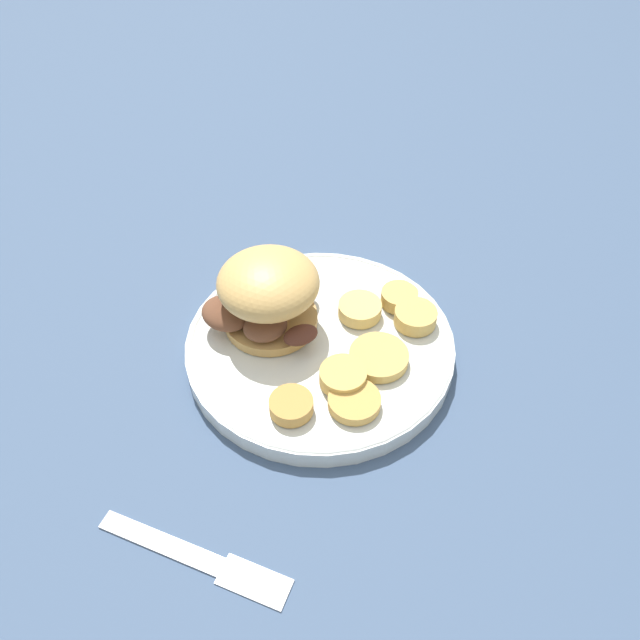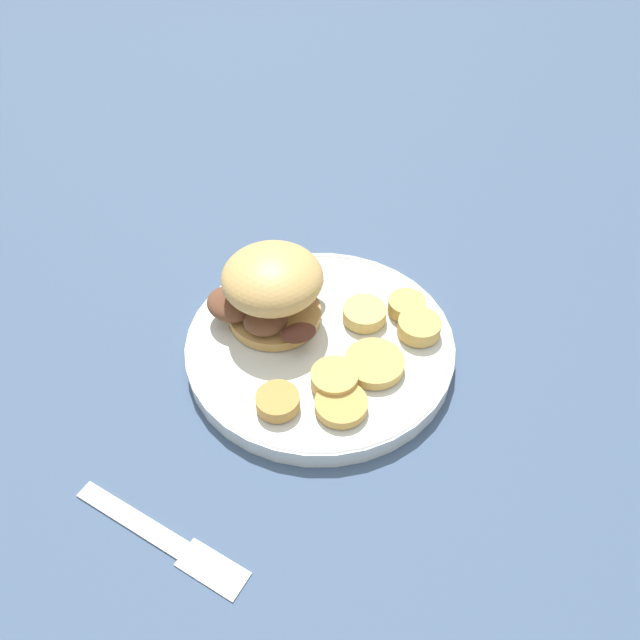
{
  "view_description": "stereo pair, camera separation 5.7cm",
  "coord_description": "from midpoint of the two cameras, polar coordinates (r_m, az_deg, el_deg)",
  "views": [
    {
      "loc": [
        0.06,
        -0.39,
        0.46
      ],
      "look_at": [
        0.0,
        0.0,
        0.04
      ],
      "focal_mm": 35.0,
      "sensor_mm": 36.0,
      "label": 1
    },
    {
      "loc": [
        0.11,
        -0.38,
        0.46
      ],
      "look_at": [
        0.0,
        0.0,
        0.04
      ],
      "focal_mm": 35.0,
      "sensor_mm": 36.0,
      "label": 2
    }
  ],
  "objects": [
    {
      "name": "ground_plane",
      "position": [
        0.61,
        2.71,
        -3.09
      ],
      "size": [
        4.0,
        4.0,
        0.0
      ],
      "primitive_type": "plane",
      "color": "#3D5170"
    },
    {
      "name": "dinner_plate",
      "position": [
        0.6,
        2.74,
        -2.4
      ],
      "size": [
        0.26,
        0.26,
        0.02
      ],
      "color": "silver",
      "rests_on": "ground_plane"
    },
    {
      "name": "sandwich",
      "position": [
        0.58,
        -1.75,
        2.8
      ],
      "size": [
        0.13,
        0.1,
        0.08
      ],
      "color": "tan",
      "rests_on": "dinner_plate"
    },
    {
      "name": "potato_round_0",
      "position": [
        0.61,
        6.78,
        0.46
      ],
      "size": [
        0.04,
        0.04,
        0.01
      ],
      "primitive_type": "cylinder",
      "color": "#DBB766",
      "rests_on": "dinner_plate"
    },
    {
      "name": "potato_round_1",
      "position": [
        0.62,
        10.55,
        1.16
      ],
      "size": [
        0.04,
        0.04,
        0.01
      ],
      "primitive_type": "cylinder",
      "color": "tan",
      "rests_on": "dinner_plate"
    },
    {
      "name": "potato_round_2",
      "position": [
        0.55,
        4.31,
        -5.53
      ],
      "size": [
        0.04,
        0.04,
        0.01
      ],
      "primitive_type": "cylinder",
      "color": "tan",
      "rests_on": "dinner_plate"
    },
    {
      "name": "potato_round_3",
      "position": [
        0.6,
        11.76,
        -0.77
      ],
      "size": [
        0.04,
        0.04,
        0.02
      ],
      "primitive_type": "cylinder",
      "color": "tan",
      "rests_on": "dinner_plate"
    },
    {
      "name": "potato_round_4",
      "position": [
        0.57,
        7.87,
        -4.11
      ],
      "size": [
        0.05,
        0.05,
        0.01
      ],
      "primitive_type": "cylinder",
      "color": "tan",
      "rests_on": "dinner_plate"
    },
    {
      "name": "potato_round_5",
      "position": [
        0.54,
        5.02,
        -7.88
      ],
      "size": [
        0.05,
        0.05,
        0.01
      ],
      "primitive_type": "cylinder",
      "color": "tan",
      "rests_on": "dinner_plate"
    },
    {
      "name": "potato_round_6",
      "position": [
        0.54,
        -0.82,
        -7.62
      ],
      "size": [
        0.04,
        0.04,
        0.01
      ],
      "primitive_type": "cylinder",
      "color": "#BC8942",
      "rests_on": "dinner_plate"
    },
    {
      "name": "fork",
      "position": [
        0.51,
        -11.04,
        -19.11
      ],
      "size": [
        0.16,
        0.06,
        0.0
      ],
      "color": "silver",
      "rests_on": "ground_plane"
    }
  ]
}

